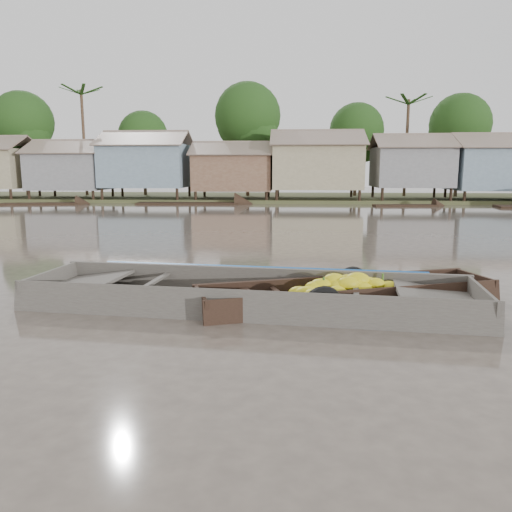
{
  "coord_description": "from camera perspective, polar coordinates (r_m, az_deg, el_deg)",
  "views": [
    {
      "loc": [
        0.37,
        -8.88,
        2.57
      ],
      "look_at": [
        -0.27,
        1.07,
        0.8
      ],
      "focal_mm": 35.0,
      "sensor_mm": 36.0,
      "label": 1
    }
  ],
  "objects": [
    {
      "name": "ground",
      "position": [
        9.26,
        1.23,
        -6.06
      ],
      "size": [
        120.0,
        120.0,
        0.0
      ],
      "primitive_type": "plane",
      "color": "#4C423A",
      "rests_on": "ground"
    },
    {
      "name": "riverbank",
      "position": [
        40.84,
        7.52,
        10.68
      ],
      "size": [
        120.0,
        12.47,
        10.22
      ],
      "color": "#384723",
      "rests_on": "ground"
    },
    {
      "name": "banana_boat",
      "position": [
        9.71,
        10.07,
        -4.39
      ],
      "size": [
        5.97,
        3.23,
        0.83
      ],
      "rotation": [
        0.0,
        0.0,
        0.33
      ],
      "color": "black",
      "rests_on": "ground"
    },
    {
      "name": "viewer_boat",
      "position": [
        9.46,
        -0.55,
        -5.2
      ],
      "size": [
        8.56,
        3.09,
        0.67
      ],
      "rotation": [
        0.0,
        0.0,
        -0.11
      ],
      "color": "#433D38",
      "rests_on": "ground"
    },
    {
      "name": "distant_boats",
      "position": [
        35.27,
        23.65,
        5.38
      ],
      "size": [
        47.04,
        14.78,
        1.38
      ],
      "color": "black",
      "rests_on": "ground"
    }
  ]
}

